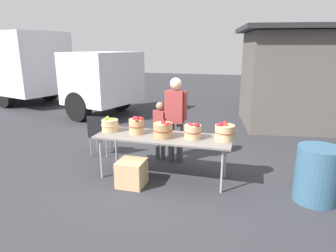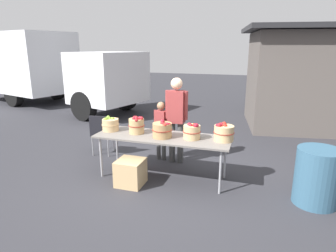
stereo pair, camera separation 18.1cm
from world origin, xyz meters
name	(u,v)px [view 2 (the right image)]	position (x,y,z in m)	size (l,w,h in m)	color
ground_plane	(163,177)	(0.00, 0.00, 0.00)	(40.00, 40.00, 0.00)	#2D2D33
market_table	(163,138)	(0.00, 0.00, 0.71)	(2.30, 0.76, 0.75)	slate
apple_basket_green_0	(110,124)	(-1.00, 0.04, 0.86)	(0.31, 0.31, 0.26)	tan
apple_basket_red_0	(137,125)	(-0.49, 0.03, 0.89)	(0.28, 0.28, 0.31)	tan
apple_basket_red_1	(162,130)	(0.02, -0.06, 0.88)	(0.34, 0.34, 0.29)	#A87F51
apple_basket_red_2	(192,132)	(0.50, 0.00, 0.87)	(0.30, 0.30, 0.28)	tan
apple_basket_red_3	(224,132)	(1.01, 0.07, 0.89)	(0.33, 0.33, 0.30)	tan
vendor_adult	(176,114)	(0.03, 0.74, 0.98)	(0.44, 0.22, 1.66)	#3F3F3F
child_customer	(161,126)	(-0.30, 0.78, 0.70)	(0.31, 0.19, 1.18)	#3F3F3F
box_truck	(41,66)	(-6.68, 5.02, 1.49)	(7.99, 4.20, 2.75)	silver
food_kiosk	(307,78)	(2.72, 4.45, 1.38)	(3.90, 3.39, 2.74)	#59514C
folding_chair	(101,131)	(-1.57, 0.66, 0.51)	(0.45, 0.45, 0.86)	black
trash_barrel	(317,177)	(2.39, -0.16, 0.42)	(0.62, 0.62, 0.83)	#335972
produce_crate	(131,172)	(-0.41, -0.43, 0.21)	(0.43, 0.43, 0.43)	tan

